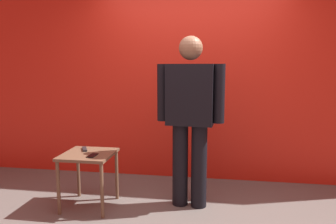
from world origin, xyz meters
TOP-DOWN VIEW (x-y plane):
  - back_wall_red at (0.00, 1.48)m, footprint 6.19×0.12m
  - standing_person at (0.07, 0.56)m, footprint 0.72×0.28m
  - side_table at (-0.99, 0.36)m, footprint 0.52×0.52m
  - cell_phone at (-0.90, 0.27)m, footprint 0.07×0.15m
  - tv_remote at (-1.07, 0.47)m, footprint 0.12×0.17m

SIDE VIEW (x-z plane):
  - side_table at x=-0.99m, z-range 0.20..0.79m
  - cell_phone at x=-0.90m, z-range 0.59..0.60m
  - tv_remote at x=-1.07m, z-range 0.59..0.61m
  - standing_person at x=0.07m, z-range 0.11..1.91m
  - back_wall_red at x=0.00m, z-range 0.00..3.04m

